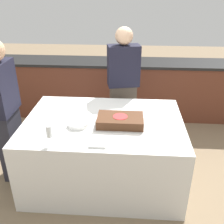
{
  "coord_description": "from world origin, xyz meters",
  "views": [
    {
      "loc": [
        0.26,
        -2.39,
        2.05
      ],
      "look_at": [
        0.09,
        0.0,
        0.85
      ],
      "focal_mm": 42.0,
      "sensor_mm": 36.0,
      "label": 1
    }
  ],
  "objects": [
    {
      "name": "back_counter",
      "position": [
        0.0,
        1.65,
        0.46
      ],
      "size": [
        4.4,
        0.58,
        0.92
      ],
      "color": "#5B2D1E",
      "rests_on": "ground_plane"
    },
    {
      "name": "utensil_pile",
      "position": [
        -0.01,
        -0.47,
        0.76
      ],
      "size": [
        0.16,
        0.09,
        0.02
      ],
      "color": "white",
      "rests_on": "dining_table"
    },
    {
      "name": "person_seated_left",
      "position": [
        -1.04,
        0.0,
        0.83
      ],
      "size": [
        0.23,
        0.39,
        1.58
      ],
      "rotation": [
        0.0,
        0.0,
        1.57
      ],
      "color": "#282833",
      "rests_on": "ground_plane"
    },
    {
      "name": "wine_glass",
      "position": [
        -0.42,
        -0.49,
        0.89
      ],
      "size": [
        0.07,
        0.07,
        0.2
      ],
      "color": "white",
      "rests_on": "dining_table"
    },
    {
      "name": "plate_stack",
      "position": [
        -0.24,
        -0.14,
        0.77
      ],
      "size": [
        0.2,
        0.2,
        0.04
      ],
      "color": "white",
      "rests_on": "dining_table"
    },
    {
      "name": "side_plate_near_cake",
      "position": [
        0.14,
        0.21,
        0.75
      ],
      "size": [
        0.17,
        0.17,
        0.0
      ],
      "color": "white",
      "rests_on": "dining_table"
    },
    {
      "name": "ground_plane",
      "position": [
        0.0,
        0.0,
        0.0
      ],
      "size": [
        14.0,
        14.0,
        0.0
      ],
      "primitive_type": "plane",
      "color": "#7A664C"
    },
    {
      "name": "cake",
      "position": [
        0.18,
        -0.08,
        0.8
      ],
      "size": [
        0.5,
        0.32,
        0.09
      ],
      "color": "#B7B2AD",
      "rests_on": "dining_table"
    },
    {
      "name": "dining_table",
      "position": [
        0.0,
        0.0,
        0.38
      ],
      "size": [
        1.65,
        1.16,
        0.75
      ],
      "color": "silver",
      "rests_on": "ground_plane"
    },
    {
      "name": "person_cutting_cake",
      "position": [
        0.18,
        0.8,
        0.82
      ],
      "size": [
        0.43,
        0.28,
        1.57
      ],
      "rotation": [
        0.0,
        0.0,
        -2.92
      ],
      "color": "#4C4238",
      "rests_on": "ground_plane"
    }
  ]
}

